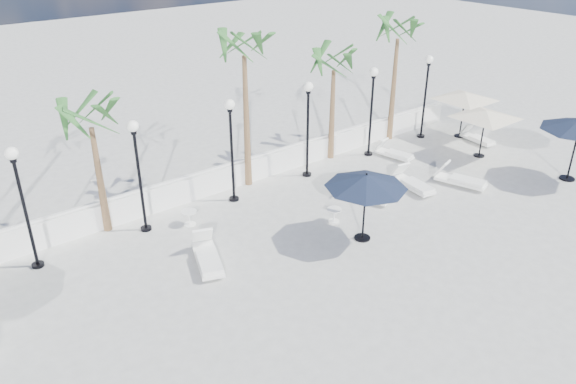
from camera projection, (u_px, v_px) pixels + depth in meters
ground at (358, 282)px, 16.11m from camera, size 100.00×100.00×0.00m
balustrade at (219, 179)px, 21.18m from camera, size 26.00×0.30×1.01m
lamppost_1 at (21, 192)px, 15.70m from camera, size 0.36×0.36×3.84m
lamppost_2 at (137, 161)px, 17.63m from camera, size 0.36×0.36×3.84m
lamppost_3 at (231, 137)px, 19.57m from camera, size 0.36×0.36×3.84m
lamppost_4 at (308, 116)px, 21.50m from camera, size 0.36×0.36×3.84m
lamppost_5 at (372, 100)px, 23.44m from camera, size 0.36×0.36×3.84m
lamppost_6 at (426, 85)px, 25.37m from camera, size 0.36×0.36×3.84m
palm_1 at (91, 123)px, 17.08m from camera, size 2.60×2.60×4.70m
palm_2 at (244, 52)px, 19.62m from camera, size 2.60×2.60×6.10m
palm_3 at (334, 67)px, 22.52m from camera, size 2.60×2.60×4.90m
palm_4 at (398, 36)px, 24.21m from camera, size 2.60×2.60×5.70m
lounger_3 at (207, 256)px, 16.82m from camera, size 1.32×2.14×0.76m
lounger_4 at (366, 193)px, 20.65m from camera, size 1.16×2.01×0.72m
lounger_5 at (394, 153)px, 24.16m from camera, size 0.86×1.78×0.64m
lounger_6 at (413, 183)px, 21.43m from camera, size 0.90×2.02×0.73m
lounger_7 at (477, 138)px, 25.78m from camera, size 0.78×1.76×0.64m
lounger_8 at (460, 179)px, 21.71m from camera, size 1.21×2.07×0.74m
side_table_1 at (189, 216)px, 18.91m from camera, size 0.54×0.54×0.52m
side_table_2 at (334, 214)px, 19.11m from camera, size 0.51×0.51×0.49m
parasol_navy_mid at (366, 181)px, 17.32m from camera, size 2.62×2.62×2.34m
parasol_cream_sq_a at (486, 111)px, 23.48m from camera, size 4.52×4.52×2.22m
parasol_cream_sq_b at (466, 93)px, 25.60m from camera, size 4.57×4.57×2.29m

